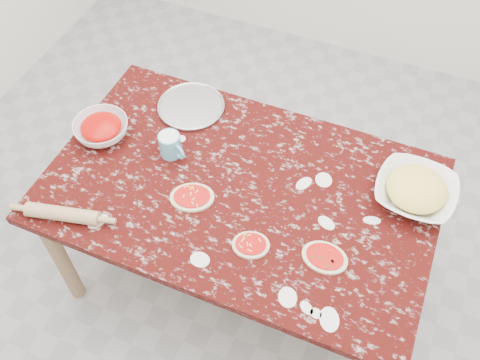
% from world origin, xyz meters
% --- Properties ---
extents(ground, '(4.00, 4.00, 0.00)m').
position_xyz_m(ground, '(0.00, 0.00, 0.00)').
color(ground, gray).
extents(worktable, '(1.60, 1.00, 0.75)m').
position_xyz_m(worktable, '(0.00, 0.00, 0.67)').
color(worktable, black).
rests_on(worktable, ground).
extents(pizza_tray, '(0.33, 0.33, 0.01)m').
position_xyz_m(pizza_tray, '(-0.39, 0.34, 0.76)').
color(pizza_tray, '#B2B2B7').
rests_on(pizza_tray, worktable).
extents(sauce_bowl, '(0.30, 0.30, 0.08)m').
position_xyz_m(sauce_bowl, '(-0.68, 0.03, 0.79)').
color(sauce_bowl, white).
rests_on(sauce_bowl, worktable).
extents(cheese_bowl, '(0.33, 0.33, 0.08)m').
position_xyz_m(cheese_bowl, '(0.67, 0.22, 0.79)').
color(cheese_bowl, white).
rests_on(cheese_bowl, worktable).
extents(flour_mug, '(0.14, 0.09, 0.11)m').
position_xyz_m(flour_mug, '(-0.34, 0.05, 0.81)').
color(flour_mug, '#56A5C1').
rests_on(flour_mug, worktable).
extents(pizza_left, '(0.22, 0.20, 0.02)m').
position_xyz_m(pizza_left, '(-0.16, -0.13, 0.76)').
color(pizza_left, beige).
rests_on(pizza_left, worktable).
extents(pizza_mid, '(0.18, 0.16, 0.02)m').
position_xyz_m(pizza_mid, '(0.15, -0.24, 0.76)').
color(pizza_mid, beige).
rests_on(pizza_mid, worktable).
extents(pizza_right, '(0.18, 0.14, 0.02)m').
position_xyz_m(pizza_right, '(0.42, -0.19, 0.76)').
color(pizza_right, beige).
rests_on(pizza_right, worktable).
extents(rolling_pin, '(0.30, 0.13, 0.06)m').
position_xyz_m(rolling_pin, '(-0.58, -0.41, 0.78)').
color(rolling_pin, tan).
rests_on(rolling_pin, worktable).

